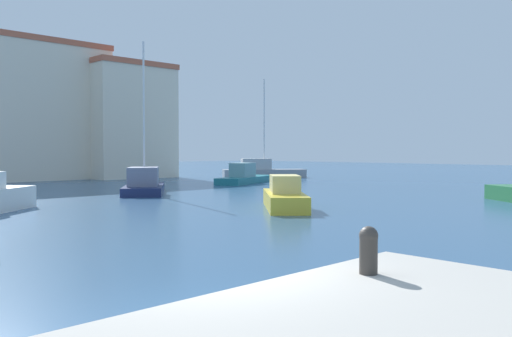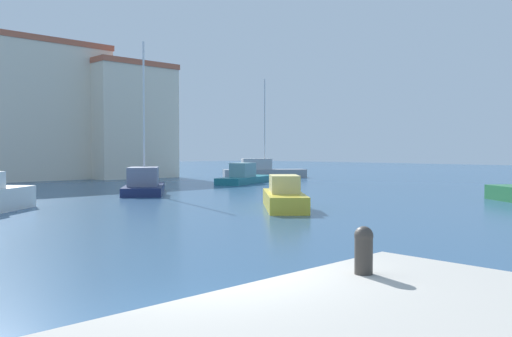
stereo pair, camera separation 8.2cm
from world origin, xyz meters
name	(u,v)px [view 1 (the left image)]	position (x,y,z in m)	size (l,w,h in m)	color
water	(193,194)	(15.00, 20.00, 0.00)	(160.00, 160.00, 0.00)	#2D5175
mooring_bollard	(369,248)	(1.20, -1.76, 1.31)	(0.25, 0.25, 0.64)	#38332D
sailboat_grey_center_channel	(262,171)	(31.56, 30.81, 0.68)	(7.68, 6.18, 9.47)	gray
sailboat_navy_outer_mooring	(144,183)	(12.95, 22.23, 0.62)	(5.60, 6.52, 9.23)	#19234C
motorboat_teal_far_left	(245,177)	(24.62, 25.74, 0.50)	(7.67, 4.75, 1.63)	#1E707A
motorboat_yellow_far_right	(285,197)	(12.90, 10.58, 0.54)	(4.86, 5.15, 1.50)	gold
warehouse_block	(40,111)	(15.19, 42.95, 6.18)	(10.93, 7.23, 12.34)	beige
yacht_club	(116,122)	(22.32, 42.07, 5.49)	(8.21, 10.13, 10.96)	beige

